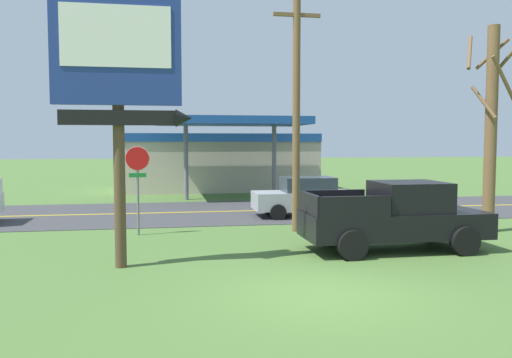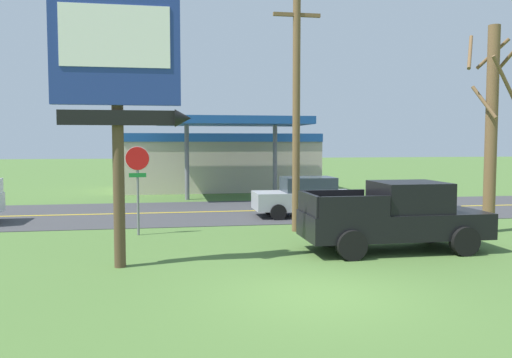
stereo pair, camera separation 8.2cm
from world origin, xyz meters
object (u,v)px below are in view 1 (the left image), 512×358
at_px(utility_pole, 296,97).
at_px(bare_tree, 491,124).
at_px(motel_sign, 120,76).
at_px(car_silver_near_lane, 305,197).
at_px(gas_station, 220,160).
at_px(pickup_black_parked_on_lawn, 396,217).
at_px(stop_sign, 138,174).

distance_m(utility_pole, bare_tree, 6.68).
bearing_deg(bare_tree, motel_sign, -164.87).
bearing_deg(car_silver_near_lane, gas_station, 99.60).
bearing_deg(pickup_black_parked_on_lawn, motel_sign, -173.47).
height_order(utility_pole, car_silver_near_lane, utility_pole).
height_order(motel_sign, car_silver_near_lane, motel_sign).
bearing_deg(bare_tree, utility_pole, 168.74).
distance_m(pickup_black_parked_on_lawn, car_silver_near_lane, 7.16).
xyz_separation_m(motel_sign, pickup_black_parked_on_lawn, (7.52, 0.86, -3.71)).
xyz_separation_m(stop_sign, utility_pole, (5.35, -0.10, 2.60)).
distance_m(motel_sign, stop_sign, 5.34).
xyz_separation_m(bare_tree, gas_station, (-7.39, 17.62, -1.75)).
bearing_deg(pickup_black_parked_on_lawn, utility_pole, 118.70).
bearing_deg(stop_sign, bare_tree, -6.73).
relative_size(gas_station, pickup_black_parked_on_lawn, 2.30).
bearing_deg(bare_tree, pickup_black_parked_on_lawn, -151.96).
height_order(pickup_black_parked_on_lawn, car_silver_near_lane, pickup_black_parked_on_lawn).
height_order(utility_pole, bare_tree, utility_pole).
distance_m(motel_sign, bare_tree, 12.46).
xyz_separation_m(gas_station, pickup_black_parked_on_lawn, (2.92, -20.00, -0.98)).
bearing_deg(car_silver_near_lane, utility_pole, -110.25).
xyz_separation_m(motel_sign, utility_pole, (5.51, 4.53, -0.05)).
relative_size(gas_station, car_silver_near_lane, 2.86).
bearing_deg(bare_tree, car_silver_near_lane, 137.76).
bearing_deg(motel_sign, bare_tree, 15.13).
distance_m(bare_tree, pickup_black_parked_on_lawn, 5.75).
distance_m(motel_sign, gas_station, 21.54).
bearing_deg(motel_sign, stop_sign, 87.97).
bearing_deg(utility_pole, motel_sign, -140.55).
height_order(motel_sign, stop_sign, motel_sign).
relative_size(motel_sign, utility_pole, 0.79).
bearing_deg(utility_pole, car_silver_near_lane, 69.75).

